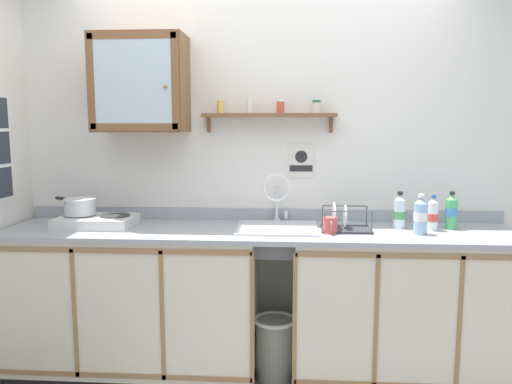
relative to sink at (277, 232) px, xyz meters
The scene contains 18 objects.
back_wall 0.50m from the sink, 109.95° to the left, with size 3.80×0.07×2.63m.
lower_cabinet_run 1.02m from the sink, behind, with size 1.58×0.62×0.92m.
lower_cabinet_run_right 0.92m from the sink, ahead, with size 1.38×0.62×0.92m.
countertop 0.11m from the sink, 158.07° to the right, with size 3.16×0.65×0.03m, color #9EA3A8.
backsplash 0.28m from the sink, 112.40° to the left, with size 3.16×0.02×0.08m, color #9EA3A8.
sink is the anchor object (origin of this frame).
hot_plate_stove 1.15m from the sink, behind, with size 0.47×0.32×0.07m.
saucepan 1.27m from the sink, behind, with size 0.33×0.26×0.11m.
bottle_water_clear_0 0.77m from the sink, ahead, with size 0.08×0.08×0.23m.
bottle_opaque_white_1 0.95m from the sink, ahead, with size 0.06×0.06×0.22m.
bottle_water_blue_2 0.86m from the sink, ahead, with size 0.08×0.08×0.24m.
bottle_soda_green_3 1.08m from the sink, ahead, with size 0.07×0.07×0.23m.
dish_rack 0.41m from the sink, ahead, with size 0.30×0.22×0.17m.
mug 0.35m from the sink, 21.79° to the right, with size 0.09×0.13×0.10m.
wall_cabinet 1.27m from the sink, behind, with size 0.58×0.35×0.61m.
spice_shelf 0.76m from the sink, 105.65° to the left, with size 0.86×0.14×0.22m.
warning_sign 0.52m from the sink, 60.01° to the left, with size 0.18×0.01×0.22m.
trash_bin 0.73m from the sink, 96.17° to the right, with size 0.27×0.27×0.40m.
Camera 1 is at (0.18, -2.63, 1.60)m, focal length 34.88 mm.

